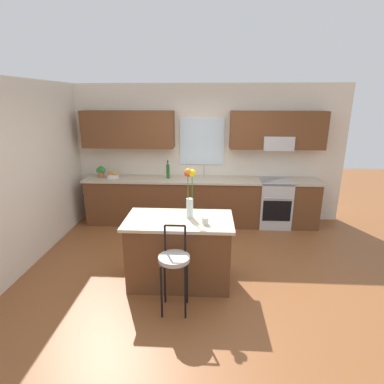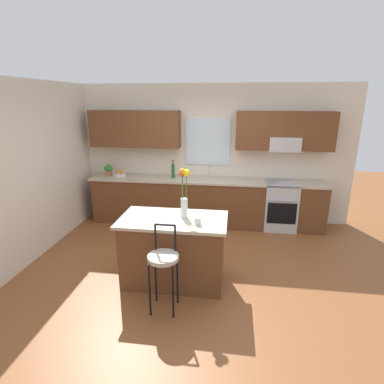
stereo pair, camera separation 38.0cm
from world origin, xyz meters
TOP-DOWN VIEW (x-y plane):
  - ground_plane at (0.00, 0.00)m, footprint 14.00×14.00m
  - wall_left at (-2.56, 0.30)m, footprint 0.12×4.60m
  - back_wall_assembly at (0.03, 1.98)m, footprint 5.60×0.50m
  - counter_run at (0.00, 1.70)m, footprint 4.56×0.64m
  - sink_faucet at (0.05, 1.84)m, footprint 0.02×0.13m
  - oven_range at (1.43, 1.68)m, footprint 0.60×0.64m
  - kitchen_island at (-0.24, -0.39)m, footprint 1.40×0.78m
  - bar_stool_near at (-0.24, -0.99)m, footprint 0.36×0.36m
  - flower_vase at (-0.10, -0.32)m, footprint 0.15×0.15m
  - mug_ceramic at (0.11, -0.54)m, footprint 0.08×0.08m
  - fruit_bowl_oranges at (-1.75, 1.70)m, footprint 0.24×0.24m
  - bottle_olive_oil at (-0.65, 1.70)m, footprint 0.06×0.06m
  - potted_plant_small at (-1.98, 1.70)m, footprint 0.20×0.14m

SIDE VIEW (x-z plane):
  - ground_plane at x=0.00m, z-range 0.00..0.00m
  - oven_range at x=1.43m, z-range 0.00..0.92m
  - kitchen_island at x=-0.24m, z-range 0.00..0.92m
  - counter_run at x=0.00m, z-range 0.01..0.93m
  - bar_stool_near at x=-0.24m, z-range 0.11..1.16m
  - fruit_bowl_oranges at x=-1.75m, z-range 0.90..1.02m
  - mug_ceramic at x=0.11m, z-range 0.92..1.01m
  - potted_plant_small at x=-1.98m, z-range 0.94..1.17m
  - sink_faucet at x=0.05m, z-range 0.95..1.18m
  - bottle_olive_oil at x=-0.65m, z-range 0.89..1.24m
  - flower_vase at x=-0.10m, z-range 0.95..1.62m
  - wall_left at x=-2.56m, z-range 0.00..2.70m
  - back_wall_assembly at x=0.03m, z-range 0.16..2.86m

